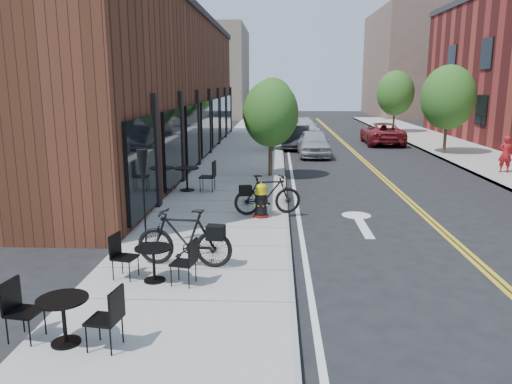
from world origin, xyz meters
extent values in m
plane|color=black|center=(0.00, 0.00, 0.00)|extent=(120.00, 120.00, 0.00)
cube|color=#9E9B93|center=(-2.00, 10.00, 0.06)|extent=(4.00, 70.00, 0.12)
cube|color=#452416|center=(-6.50, 14.00, 3.50)|extent=(5.00, 28.00, 7.00)
cube|color=#726656|center=(-8.00, 48.00, 5.00)|extent=(8.00, 14.00, 10.00)
cube|color=brown|center=(16.00, 50.00, 6.00)|extent=(10.00, 16.00, 12.00)
cylinder|color=#382B1E|center=(-0.60, 9.00, 0.93)|extent=(0.16, 0.16, 1.61)
ellipsoid|color=#26611E|center=(-0.60, 9.00, 2.61)|extent=(2.20, 2.20, 2.64)
cylinder|color=#382B1E|center=(-0.60, 17.00, 0.96)|extent=(0.16, 0.16, 1.68)
ellipsoid|color=#26611E|center=(-0.60, 17.00, 2.72)|extent=(2.30, 2.30, 2.76)
cylinder|color=#382B1E|center=(-0.60, 25.00, 0.91)|extent=(0.16, 0.16, 1.57)
ellipsoid|color=#26611E|center=(-0.60, 25.00, 2.54)|extent=(2.10, 2.10, 2.52)
cylinder|color=#382B1E|center=(-0.60, 33.00, 0.98)|extent=(0.16, 0.16, 1.71)
ellipsoid|color=#26611E|center=(-0.60, 33.00, 2.79)|extent=(2.40, 2.40, 2.88)
cylinder|color=#382B1E|center=(8.60, 16.00, 1.03)|extent=(0.16, 0.16, 1.82)
ellipsoid|color=#26611E|center=(8.60, 16.00, 3.06)|extent=(2.80, 2.80, 3.36)
cylinder|color=#382B1E|center=(8.60, 28.00, 1.03)|extent=(0.16, 0.16, 1.82)
ellipsoid|color=#26611E|center=(8.60, 28.00, 3.06)|extent=(2.80, 2.80, 3.36)
cylinder|color=maroon|center=(-0.77, 2.56, 0.15)|extent=(0.56, 0.56, 0.06)
cylinder|color=black|center=(-0.77, 2.56, 0.47)|extent=(0.44, 0.44, 0.64)
cylinder|color=gold|center=(-0.77, 2.56, 0.80)|extent=(0.49, 0.49, 0.04)
cylinder|color=gold|center=(-0.77, 2.56, 0.89)|extent=(0.42, 0.42, 0.15)
ellipsoid|color=gold|center=(-0.77, 2.56, 0.97)|extent=(0.41, 0.41, 0.19)
cylinder|color=gold|center=(-0.77, 2.56, 1.07)|extent=(0.07, 0.07, 0.06)
imported|color=black|center=(-2.20, -1.34, 0.72)|extent=(2.05, 0.81, 1.20)
imported|color=black|center=(-0.59, 2.86, 0.70)|extent=(2.00, 0.98, 1.16)
cylinder|color=black|center=(-3.35, -4.51, 0.13)|extent=(0.48, 0.48, 0.03)
cylinder|color=black|center=(-3.35, -4.51, 0.46)|extent=(0.06, 0.06, 0.66)
cylinder|color=black|center=(-3.35, -4.51, 0.80)|extent=(0.82, 0.82, 0.03)
cylinder|color=black|center=(-2.63, -2.16, 0.13)|extent=(0.48, 0.48, 0.03)
cylinder|color=black|center=(-2.63, -2.16, 0.45)|extent=(0.07, 0.07, 0.64)
cylinder|color=black|center=(-2.63, -2.16, 0.77)|extent=(0.82, 0.82, 0.03)
cylinder|color=black|center=(-3.45, 5.95, 0.14)|extent=(0.53, 0.53, 0.03)
cylinder|color=black|center=(-3.45, 5.95, 0.52)|extent=(0.07, 0.07, 0.78)
cylinder|color=black|center=(-3.45, 5.95, 0.91)|extent=(0.91, 0.91, 0.03)
cylinder|color=black|center=(-3.33, -0.10, 0.14)|extent=(0.36, 0.36, 0.04)
cylinder|color=black|center=(-3.33, -0.10, 1.22)|extent=(0.04, 0.04, 2.16)
cone|color=black|center=(-3.33, -0.10, 1.87)|extent=(0.26, 0.26, 0.95)
imported|color=#A2A4AA|center=(1.60, 15.41, 0.69)|extent=(1.65, 4.07, 1.38)
imported|color=black|center=(0.80, 18.56, 0.67)|extent=(1.82, 4.17, 1.33)
imported|color=silver|center=(1.60, 25.83, 0.63)|extent=(2.24, 4.54, 1.27)
imported|color=maroon|center=(6.30, 20.94, 0.68)|extent=(2.43, 5.00, 1.37)
imported|color=#A4151B|center=(9.20, 10.16, 0.89)|extent=(0.60, 0.44, 1.53)
camera|label=1|loc=(-0.34, -10.93, 3.77)|focal=35.00mm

